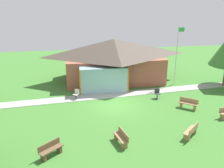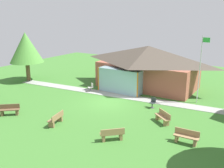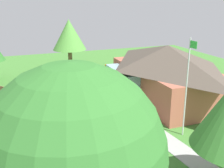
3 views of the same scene
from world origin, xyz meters
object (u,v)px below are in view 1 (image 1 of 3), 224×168
at_px(bench_front_center, 121,138).
at_px(bench_front_right, 191,131).
at_px(flagpole, 177,53).
at_px(bench_front_left, 51,150).
at_px(bench_mid_right, 188,104).
at_px(pavilion, 113,59).
at_px(patio_chair_lawn_spare, 157,94).
at_px(patio_chair_west, 76,94).

distance_m(bench_front_center, bench_front_right, 4.64).
bearing_deg(bench_front_center, flagpole, -49.21).
xyz_separation_m(bench_front_center, bench_front_left, (-4.27, -0.66, 0.00)).
bearing_deg(bench_front_right, bench_mid_right, 24.28).
xyz_separation_m(bench_mid_right, bench_front_left, (-10.59, -4.95, 0.00)).
height_order(flagpole, bench_front_right, flagpole).
relative_size(pavilion, patio_chair_lawn_spare, 12.57).
height_order(flagpole, patio_chair_west, flagpole).
height_order(flagpole, bench_front_left, flagpole).
distance_m(bench_front_center, bench_front_left, 4.32).
bearing_deg(bench_mid_right, patio_chair_west, 17.33).
height_order(bench_front_left, bench_front_right, same).
bearing_deg(patio_chair_west, bench_front_left, 112.44).
bearing_deg(bench_front_left, bench_mid_right, 164.58).
bearing_deg(patio_chair_lawn_spare, flagpole, -125.79).
bearing_deg(bench_front_right, pavilion, 61.10).
bearing_deg(bench_front_left, bench_front_right, 144.29).
distance_m(bench_mid_right, patio_chair_west, 9.53).
xyz_separation_m(bench_front_center, bench_front_right, (4.64, 0.08, 0.00)).
distance_m(bench_front_left, patio_chair_lawn_spare, 11.43).
bearing_deg(pavilion, patio_chair_lawn_spare, -60.25).
bearing_deg(bench_front_center, bench_front_right, -101.79).
xyz_separation_m(pavilion, patio_chair_west, (-4.01, -4.47, -1.87)).
xyz_separation_m(flagpole, patio_chair_west, (-9.94, -2.30, -2.81)).
relative_size(bench_mid_right, patio_chair_west, 1.69).
xyz_separation_m(flagpole, bench_front_right, (-2.69, -9.85, -2.82)).
height_order(pavilion, bench_mid_right, pavilion).
relative_size(bench_mid_right, bench_front_center, 0.93).
bearing_deg(bench_front_left, flagpole, -178.09).
bearing_deg(patio_chair_west, flagpole, -133.21).
relative_size(bench_mid_right, bench_front_right, 1.05).
bearing_deg(flagpole, patio_chair_west, -166.97).
bearing_deg(bench_front_right, bench_front_left, 140.73).
xyz_separation_m(bench_front_center, patio_chair_lawn_spare, (4.48, 6.70, 0.01)).
relative_size(pavilion, bench_front_center, 6.93).
distance_m(bench_mid_right, bench_front_left, 11.68).
relative_size(flagpole, bench_front_center, 3.76).
bearing_deg(flagpole, bench_front_center, -126.45).
distance_m(bench_front_left, bench_front_right, 8.94).
height_order(bench_front_center, bench_front_left, same).
bearing_deg(pavilion, bench_front_left, -113.94).
height_order(bench_mid_right, patio_chair_west, patio_chair_west).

